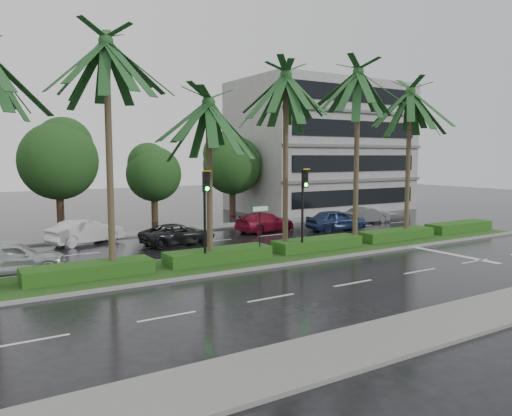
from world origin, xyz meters
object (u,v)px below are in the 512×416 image
car_red (265,222)px  car_blue (336,220)px  street_sign (260,219)px  car_grey (367,215)px  car_white (86,232)px  car_darkgrey (178,234)px  signal_median_left (206,204)px  car_silver (13,258)px

car_red → car_blue: bearing=-125.5°
street_sign → car_grey: bearing=27.6°
car_white → car_darkgrey: size_ratio=0.99×
car_red → car_blue: size_ratio=1.07×
signal_median_left → car_darkgrey: bearing=77.4°
street_sign → car_darkgrey: bearing=103.0°
car_blue → car_white: bearing=84.5°
signal_median_left → car_silver: signal_median_left is taller
car_white → car_grey: 20.60m
signal_median_left → car_silver: bearing=153.7°
signal_median_left → car_red: (8.50, 8.21, -2.34)m
car_silver → street_sign: bearing=-100.5°
car_silver → car_darkgrey: size_ratio=0.96×
car_blue → car_grey: size_ratio=1.14×
car_darkgrey → car_blue: (11.50, -0.58, 0.11)m
car_darkgrey → car_grey: 16.04m
street_sign → car_red: 9.84m
signal_median_left → car_silver: (-7.50, 3.70, -2.27)m
street_sign → car_silver: 11.16m
car_darkgrey → car_grey: bearing=-90.3°
car_darkgrey → signal_median_left: bearing=163.3°
car_darkgrey → car_blue: size_ratio=1.04×
street_sign → car_blue: size_ratio=0.61×
street_sign → car_silver: street_sign is taller
signal_median_left → car_blue: (13.00, 6.11, -2.27)m
car_white → car_grey: bearing=-113.9°
car_silver → car_red: bearing=-66.2°
car_darkgrey → car_red: 7.16m
car_red → car_grey: (9.00, -0.46, -0.05)m
street_sign → car_blue: (10.00, 5.93, -1.40)m
car_blue → car_red: bearing=72.3°
car_silver → car_darkgrey: bearing=-63.6°
car_darkgrey → car_blue: bearing=-97.0°
signal_median_left → car_darkgrey: signal_median_left is taller
street_sign → car_white: street_sign is taller
street_sign → car_blue: 11.71m
car_blue → car_grey: (4.50, 1.64, -0.11)m
car_darkgrey → street_sign: bearing=-171.1°
signal_median_left → car_red: size_ratio=0.96×
car_silver → car_white: bearing=-28.5°
car_silver → car_white: size_ratio=0.97×
signal_median_left → street_sign: bearing=3.5°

